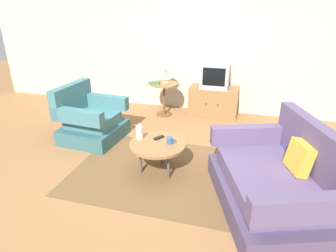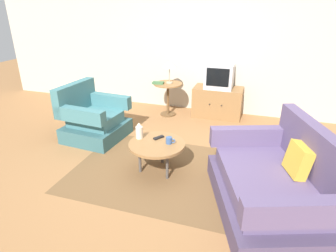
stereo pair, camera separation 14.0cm
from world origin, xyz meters
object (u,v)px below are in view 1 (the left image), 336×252
Objects in this scene: couch at (277,183)px; television at (215,76)px; side_table at (164,92)px; tv_stand at (214,102)px; armchair at (90,121)px; table_lamp at (165,65)px; vase at (139,131)px; book at (154,83)px; mug at (170,140)px; coffee_table at (157,146)px; tv_remote_dark at (159,138)px.

couch is 3.52× the size of television.
tv_stand is (0.93, 0.22, -0.18)m from side_table.
couch is at bearing 74.97° from armchair.
table_lamp reaches higher than tv_stand.
vase is (-0.70, -2.15, 0.23)m from tv_stand.
tv_stand is at bearing 1.62° from couch.
couch is 2.75m from television.
armchair is 2.39m from television.
tv_stand is at bearing 12.64° from table_lamp.
couch is at bearing -50.44° from side_table.
book is at bearing -153.61° from side_table.
mug is (-0.28, -2.15, -0.34)m from television.
television reaches higher than coffee_table.
table_lamp is (0.02, 0.02, 0.52)m from side_table.
television reaches higher than mug.
side_table is at bearing 19.91° from couch.
side_table reaches higher than coffee_table.
tv_stand reaches higher than coffee_table.
vase reaches higher than tv_stand.
vase is at bearing -107.98° from tv_stand.
armchair is at bearing 151.13° from vase.
armchair is at bearing -122.45° from table_lamp.
armchair is 1.59m from side_table.
tv_stand is 0.51m from television.
vase is at bearing -83.87° from table_lamp.
book is at bearing -152.04° from table_lamp.
coffee_table is 1.43× the size of television.
mug is 0.83× the size of tv_remote_dark.
couch is 2.79× the size of side_table.
coffee_table is 5.77× the size of mug.
tv_stand reaches higher than tv_remote_dark.
mug is at bearing -97.32° from tv_stand.
vase is (-0.26, 0.07, 0.14)m from coffee_table.
tv_remote_dark is (-0.46, -2.07, 0.13)m from tv_stand.
side_table reaches higher than tv_remote_dark.
television reaches higher than armchair.
couch is at bearing -16.24° from mug.
television is at bearing 135.65° from armchair.
tv_remote_dark is (0.45, -1.87, -0.56)m from table_lamp.
television is (-0.99, 2.52, 0.49)m from couch.
television is at bearing 71.86° from vase.
book reaches higher than vase.
vase is at bearing -39.74° from tv_remote_dark.
side_table reaches higher than tv_stand.
television is 2.20m from mug.
side_table is 4.21× the size of tv_remote_dark.
tv_remote_dark is at bearing 17.18° from vase.
armchair is 1.49m from coffee_table.
couch reaches higher than armchair.
side_table is 0.52m from table_lamp.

